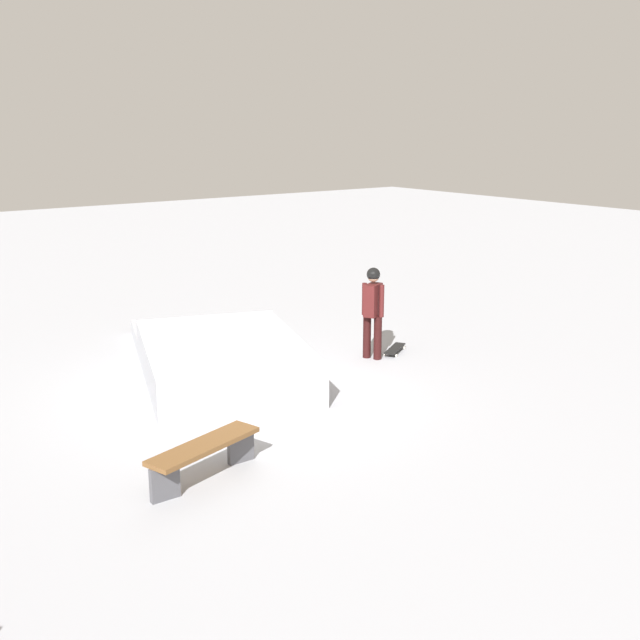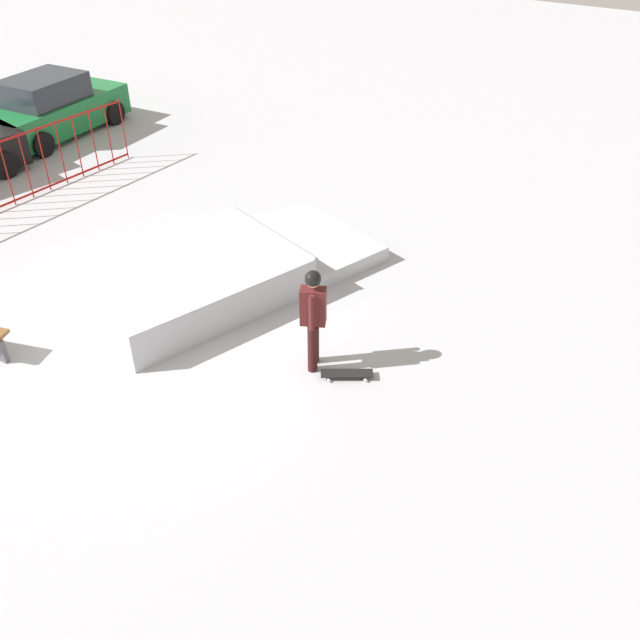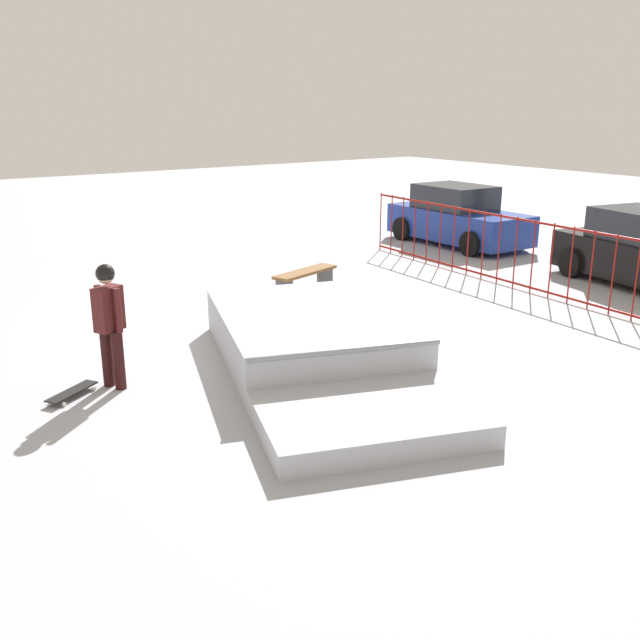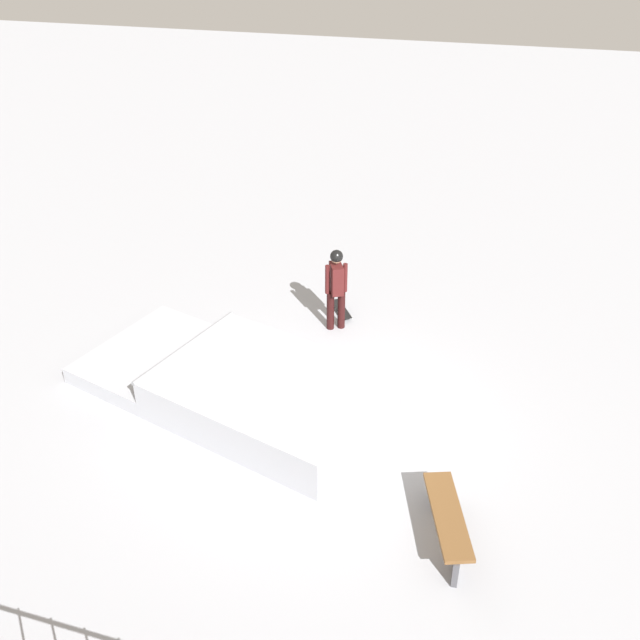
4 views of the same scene
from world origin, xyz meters
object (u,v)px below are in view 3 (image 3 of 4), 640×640
Objects in this scene: skate_ramp at (317,347)px; skateboard at (72,392)px; parked_car_blue at (458,218)px; park_bench at (305,276)px; skater at (109,317)px.

skateboard is (-0.96, -3.30, -0.24)m from skate_ramp.
skateboard is at bearing -66.87° from parked_car_blue.
skate_ramp is at bearing -31.79° from park_bench.
parked_car_blue is (-4.62, 11.35, -0.28)m from skater.
skate_ramp is 2.96m from skater.
park_bench is at bearing -70.82° from parked_car_blue.
parked_car_blue reaches higher than skateboard.
park_bench is at bearing 173.96° from skateboard.
parked_car_blue is (-5.60, 8.63, 0.41)m from skate_ramp.
skateboard is 12.82m from parked_car_blue.
skater reaches higher than parked_car_blue.
park_bench is (-2.63, 4.95, -0.65)m from skater.
skater is 2.19× the size of skateboard.
skater reaches higher than skateboard.
park_bench is (-3.60, 2.23, 0.04)m from skate_ramp.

